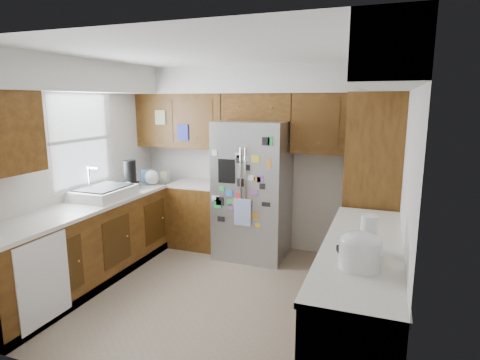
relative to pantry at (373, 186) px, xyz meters
name	(u,v)px	position (x,y,z in m)	size (l,w,h in m)	color
floor	(217,293)	(-1.50, -1.15, -1.07)	(3.60, 3.60, 0.00)	gray
room_shell	(220,123)	(-1.61, -0.79, 0.75)	(3.64, 3.24, 2.52)	silver
left_counter_run	(113,240)	(-2.86, -1.12, -0.65)	(1.36, 3.20, 0.92)	#40220C
right_counter_run	(360,302)	(0.00, -1.62, -0.65)	(0.63, 2.25, 0.92)	#40220C
pantry	(373,186)	(0.00, 0.00, 0.00)	(0.60, 0.90, 2.15)	#40220C
fridge	(253,190)	(-1.50, 0.05, -0.17)	(0.90, 0.79, 1.80)	#ADADB2
bridge_cabinet	(259,107)	(-1.50, 0.28, 0.90)	(0.96, 0.34, 0.35)	#40220C
fridge_top_items	(266,84)	(-1.40, 0.27, 1.20)	(0.75, 0.31, 0.25)	blue
sink_assembly	(104,192)	(-3.00, -1.05, -0.09)	(0.52, 0.70, 0.37)	white
left_counter_clutter	(141,177)	(-2.96, -0.33, -0.02)	(0.34, 0.82, 0.38)	black
rice_cooker	(360,249)	(0.00, -2.10, -0.02)	(0.30, 0.29, 0.26)	white
paper_towel	(369,234)	(0.04, -1.77, -0.01)	(0.13, 0.13, 0.29)	white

